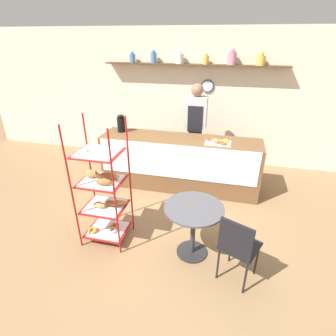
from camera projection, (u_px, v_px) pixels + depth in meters
The scene contains 9 objects.
ground_plane at pixel (160, 232), 3.75m from camera, with size 14.00×14.00×0.00m, color olive.
back_wall at pixel (193, 98), 5.46m from camera, with size 10.00×0.30×2.70m.
display_counter at pixel (179, 163), 4.72m from camera, with size 2.79×0.66×0.94m.
pastry_rack at pixel (103, 192), 3.34m from camera, with size 0.58×0.51×1.68m.
person_worker at pixel (196, 126), 4.97m from camera, with size 0.40×0.23×1.77m.
cafe_table at pixel (194, 219), 3.17m from camera, with size 0.72×0.72×0.71m.
cafe_chair at pixel (238, 245), 2.77m from camera, with size 0.50×0.50×0.87m.
coffee_carafe at pixel (121, 124), 4.76m from camera, with size 0.15×0.15×0.32m.
donut_tray_counter at pixel (217, 142), 4.31m from camera, with size 0.42×0.28×0.05m.
Camera 1 is at (0.79, -2.83, 2.51)m, focal length 28.00 mm.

